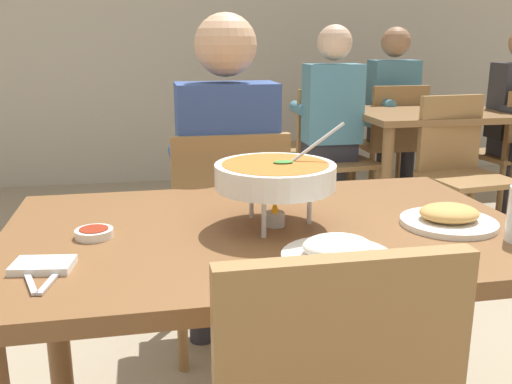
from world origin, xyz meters
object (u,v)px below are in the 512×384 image
dining_table_main (267,268)px  chair_bg_middle (392,137)px  chair_bg_window (317,137)px  patron_bg_middle (394,104)px  chair_diner_main (228,232)px  chair_bg_left (332,149)px  chair_bg_corner (458,163)px  appetizer_plate (449,218)px  rice_plate (338,252)px  sauce_dish (94,232)px  patron_bg_left (330,115)px  curry_bowl (275,176)px  dining_table_far (429,132)px  diner_main (226,169)px

dining_table_main → chair_bg_middle: chair_bg_middle is taller
dining_table_main → chair_bg_window: chair_bg_window is taller
chair_bg_window → patron_bg_middle: patron_bg_middle is taller
chair_diner_main → chair_bg_middle: size_ratio=1.00×
chair_bg_left → chair_bg_corner: bearing=-45.5°
chair_diner_main → appetizer_plate: size_ratio=3.75×
rice_plate → sauce_dish: 0.58m
sauce_dish → patron_bg_middle: 3.35m
rice_plate → patron_bg_left: bearing=71.9°
chair_diner_main → chair_bg_corner: 1.80m
curry_bowl → chair_bg_window: 2.89m
sauce_dish → curry_bowl: bearing=-0.7°
patron_bg_left → chair_bg_left: bearing=55.2°
chair_bg_left → patron_bg_middle: (0.63, 0.44, 0.24)m
rice_plate → chair_bg_left: chair_bg_left is taller
chair_bg_corner → dining_table_main: bearing=-132.5°
dining_table_far → chair_bg_window: (-0.60, 0.58, -0.12)m
dining_table_main → sauce_dish: size_ratio=14.46×
chair_bg_left → curry_bowl: bearing=-112.2°
chair_bg_left → chair_bg_window: 0.45m
patron_bg_middle → chair_bg_window: bearing=179.5°
chair_bg_middle → chair_bg_corner: 0.93m
dining_table_main → patron_bg_middle: (1.57, 2.70, 0.10)m
diner_main → patron_bg_middle: (1.57, 1.97, 0.00)m
chair_diner_main → dining_table_far: (1.57, 1.42, 0.12)m
sauce_dish → dining_table_far: sauce_dish is taller
sauce_dish → patron_bg_left: bearing=58.9°
dining_table_main → chair_bg_window: size_ratio=1.45×
dining_table_far → chair_bg_window: bearing=135.8°
diner_main → dining_table_far: 2.10m
dining_table_main → diner_main: size_ratio=0.99×
appetizer_plate → dining_table_far: (1.12, 2.21, -0.16)m
chair_bg_corner → patron_bg_middle: (0.05, 1.04, 0.24)m
patron_bg_left → patron_bg_middle: 0.84m
chair_diner_main → rice_plate: 1.00m
dining_table_far → patron_bg_middle: (0.01, 0.58, 0.12)m
curry_bowl → appetizer_plate: (0.43, -0.08, -0.11)m
rice_plate → sauce_dish: (-0.52, 0.26, -0.01)m
diner_main → chair_bg_corner: diner_main is taller
dining_table_main → chair_bg_corner: bearing=47.5°
dining_table_main → chair_diner_main: 0.72m
chair_bg_corner → chair_bg_middle: bearing=89.8°
patron_bg_left → chair_bg_middle: bearing=32.2°
curry_bowl → chair_bg_left: 2.47m
patron_bg_left → diner_main: bearing=-121.6°
dining_table_main → appetizer_plate: (0.45, -0.08, 0.13)m
chair_diner_main → chair_bg_window: bearing=64.2°
chair_bg_left → chair_bg_middle: bearing=30.0°
patron_bg_middle → diner_main: bearing=-128.7°
chair_bg_corner → chair_bg_window: size_ratio=1.00×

